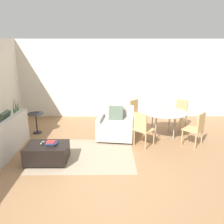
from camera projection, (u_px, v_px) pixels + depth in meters
name	position (u px, v px, depth m)	size (l,w,h in m)	color
ground_plane	(112.00, 173.00, 4.39)	(20.00, 20.00, 0.00)	#936B47
wall_back	(111.00, 79.00, 7.79)	(12.00, 0.06, 2.75)	silver
area_rug	(84.00, 154.00, 5.18)	(2.34, 1.77, 0.01)	gray
armchair	(116.00, 126.00, 6.03)	(1.07, 0.96, 0.92)	#B2ADA3
ottoman	(47.00, 153.00, 4.78)	(0.89, 0.62, 0.41)	black
book_stack	(52.00, 143.00, 4.72)	(0.24, 0.20, 0.08)	black
tv_remote_primary	(42.00, 143.00, 4.81)	(0.06, 0.14, 0.01)	#B7B7BC
tv_remote_secondary	(43.00, 144.00, 4.76)	(0.08, 0.16, 0.01)	black
potted_plant	(18.00, 124.00, 6.53)	(0.36, 0.36, 1.09)	brown
side_table	(36.00, 119.00, 6.41)	(0.47, 0.47, 0.61)	black
dining_table	(163.00, 114.00, 6.10)	(1.29, 1.29, 0.73)	#8C9E99
dining_chair_near_left	(142.00, 127.00, 5.48)	(0.59, 0.59, 0.90)	tan
dining_chair_near_right	(197.00, 127.00, 5.49)	(0.59, 0.59, 0.90)	tan
dining_chair_far_left	(136.00, 112.00, 6.79)	(0.59, 0.59, 0.90)	tan
dining_chair_far_right	(180.00, 112.00, 6.80)	(0.59, 0.59, 0.90)	tan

